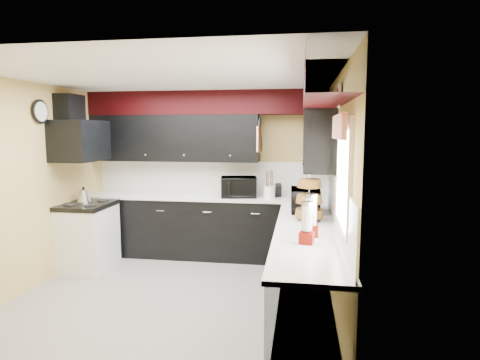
{
  "coord_description": "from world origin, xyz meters",
  "views": [
    {
      "loc": [
        1.42,
        -4.33,
        1.92
      ],
      "look_at": [
        0.64,
        0.78,
        1.28
      ],
      "focal_mm": 30.0,
      "sensor_mm": 36.0,
      "label": 1
    }
  ],
  "objects_px": {
    "knife_block": "(278,190)",
    "utensil_crock": "(269,192)",
    "microwave": "(305,200)",
    "toaster_oven": "(239,187)",
    "kettle": "(84,196)"
  },
  "relations": [
    {
      "from": "microwave",
      "to": "knife_block",
      "type": "relative_size",
      "value": 2.69
    },
    {
      "from": "microwave",
      "to": "toaster_oven",
      "type": "bearing_deg",
      "value": 43.4
    },
    {
      "from": "utensil_crock",
      "to": "knife_block",
      "type": "relative_size",
      "value": 0.92
    },
    {
      "from": "knife_block",
      "to": "kettle",
      "type": "bearing_deg",
      "value": -175.16
    },
    {
      "from": "toaster_oven",
      "to": "utensil_crock",
      "type": "distance_m",
      "value": 0.46
    },
    {
      "from": "toaster_oven",
      "to": "utensil_crock",
      "type": "relative_size",
      "value": 2.97
    },
    {
      "from": "kettle",
      "to": "toaster_oven",
      "type": "bearing_deg",
      "value": 16.13
    },
    {
      "from": "microwave",
      "to": "utensil_crock",
      "type": "xyz_separation_m",
      "value": [
        -0.51,
        0.92,
        -0.05
      ]
    },
    {
      "from": "toaster_oven",
      "to": "kettle",
      "type": "relative_size",
      "value": 2.76
    },
    {
      "from": "knife_block",
      "to": "kettle",
      "type": "height_order",
      "value": "knife_block"
    },
    {
      "from": "knife_block",
      "to": "utensil_crock",
      "type": "bearing_deg",
      "value": -142.42
    },
    {
      "from": "toaster_oven",
      "to": "knife_block",
      "type": "relative_size",
      "value": 2.74
    },
    {
      "from": "toaster_oven",
      "to": "utensil_crock",
      "type": "height_order",
      "value": "toaster_oven"
    },
    {
      "from": "toaster_oven",
      "to": "microwave",
      "type": "height_order",
      "value": "toaster_oven"
    },
    {
      "from": "kettle",
      "to": "utensil_crock",
      "type": "bearing_deg",
      "value": 12.73
    }
  ]
}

